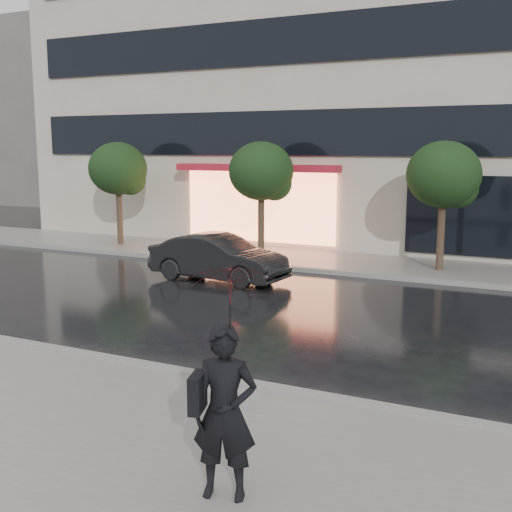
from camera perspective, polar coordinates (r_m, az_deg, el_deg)
The scene contains 12 objects.
ground at distance 12.15m, azimuth -7.28°, elevation -8.61°, with size 120.00×120.00×0.00m, color black.
sidewalk_near at distance 9.76m, azimuth -18.10°, elevation -13.32°, with size 60.00×4.50×0.12m, color slate.
sidewalk_far at distance 21.19m, azimuth 8.08°, elevation -0.59°, with size 60.00×3.50×0.12m, color slate.
curb_near at distance 11.35m, azimuth -10.10°, elevation -9.64°, with size 60.00×0.25×0.14m, color gray.
curb_far at distance 19.56m, azimuth 6.49°, elevation -1.38°, with size 60.00×0.25×0.14m, color gray.
office_building at distance 28.79m, azimuth 13.61°, elevation 19.81°, with size 30.00×12.76×18.00m.
bg_building_left at distance 49.56m, azimuth -18.32°, elevation 11.72°, with size 14.00×10.00×12.00m, color #59544F.
tree_far_west at distance 24.93m, azimuth -12.02°, elevation 7.44°, with size 2.20×2.20×3.99m.
tree_mid_west at distance 21.76m, azimuth 0.64°, elevation 7.35°, with size 2.20×2.20×3.99m.
tree_mid_east at distance 19.94m, azimuth 16.53°, elevation 6.75°, with size 2.20×2.20×3.99m.
parked_car at distance 18.37m, azimuth -3.38°, elevation -0.16°, with size 1.42×4.06×1.34m, color black.
pedestrian_with_umbrella at distance 6.66m, azimuth -2.58°, elevation -8.88°, with size 1.11×1.12×2.51m.
Camera 1 is at (6.39, -9.61, 3.79)m, focal length 45.00 mm.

